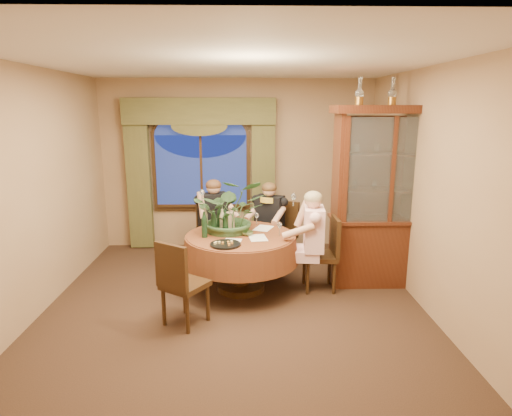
{
  "coord_description": "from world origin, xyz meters",
  "views": [
    {
      "loc": [
        0.14,
        -4.65,
        2.34
      ],
      "look_at": [
        0.27,
        0.61,
        1.1
      ],
      "focal_mm": 30.0,
      "sensor_mm": 36.0,
      "label": 1
    }
  ],
  "objects_px": {
    "stoneware_vase": "(230,222)",
    "chair_front_left": "(185,282)",
    "dining_table": "(241,262)",
    "wine_bottle_3": "(220,218)",
    "chair_back_right": "(280,235)",
    "wine_bottle_0": "(205,220)",
    "oil_lamp_center": "(393,91)",
    "person_pink": "(313,242)",
    "person_back": "(214,223)",
    "oil_lamp_left": "(360,91)",
    "wine_bottle_5": "(204,225)",
    "oil_lamp_right": "(425,91)",
    "centerpiece_plant": "(231,186)",
    "chair_back": "(214,233)",
    "wine_bottle_4": "(214,222)",
    "china_cabinet": "(385,198)",
    "wine_bottle_2": "(226,223)",
    "olive_bowl": "(247,233)",
    "chair_right": "(319,254)",
    "wine_bottle_1": "(222,222)",
    "person_scarf": "(269,224)"
  },
  "relations": [
    {
      "from": "stoneware_vase",
      "to": "chair_front_left",
      "type": "bearing_deg",
      "value": -113.62
    },
    {
      "from": "dining_table",
      "to": "wine_bottle_3",
      "type": "xyz_separation_m",
      "value": [
        -0.28,
        0.22,
        0.54
      ]
    },
    {
      "from": "chair_back_right",
      "to": "wine_bottle_0",
      "type": "height_order",
      "value": "wine_bottle_0"
    },
    {
      "from": "oil_lamp_center",
      "to": "wine_bottle_3",
      "type": "relative_size",
      "value": 1.03
    },
    {
      "from": "chair_back_right",
      "to": "wine_bottle_3",
      "type": "distance_m",
      "value": 1.15
    },
    {
      "from": "person_pink",
      "to": "person_back",
      "type": "xyz_separation_m",
      "value": [
        -1.34,
        0.97,
        -0.0
      ]
    },
    {
      "from": "oil_lamp_left",
      "to": "wine_bottle_5",
      "type": "xyz_separation_m",
      "value": [
        -1.94,
        -0.31,
        -1.62
      ]
    },
    {
      "from": "oil_lamp_right",
      "to": "person_pink",
      "type": "height_order",
      "value": "oil_lamp_right"
    },
    {
      "from": "centerpiece_plant",
      "to": "wine_bottle_5",
      "type": "relative_size",
      "value": 3.15
    },
    {
      "from": "oil_lamp_center",
      "to": "chair_back",
      "type": "distance_m",
      "value": 3.2
    },
    {
      "from": "chair_back",
      "to": "wine_bottle_4",
      "type": "bearing_deg",
      "value": 71.53
    },
    {
      "from": "chair_back",
      "to": "wine_bottle_4",
      "type": "xyz_separation_m",
      "value": [
        0.08,
        -0.97,
        0.44
      ]
    },
    {
      "from": "china_cabinet",
      "to": "wine_bottle_5",
      "type": "bearing_deg",
      "value": -172.54
    },
    {
      "from": "chair_back",
      "to": "person_pink",
      "type": "distance_m",
      "value": 1.73
    },
    {
      "from": "wine_bottle_3",
      "to": "oil_lamp_right",
      "type": "bearing_deg",
      "value": -0.37
    },
    {
      "from": "wine_bottle_0",
      "to": "wine_bottle_5",
      "type": "distance_m",
      "value": 0.21
    },
    {
      "from": "oil_lamp_right",
      "to": "wine_bottle_0",
      "type": "relative_size",
      "value": 1.03
    },
    {
      "from": "wine_bottle_2",
      "to": "wine_bottle_3",
      "type": "bearing_deg",
      "value": 109.46
    },
    {
      "from": "olive_bowl",
      "to": "chair_right",
      "type": "bearing_deg",
      "value": 1.31
    },
    {
      "from": "oil_lamp_right",
      "to": "chair_front_left",
      "type": "relative_size",
      "value": 0.35
    },
    {
      "from": "oil_lamp_left",
      "to": "chair_front_left",
      "type": "distance_m",
      "value": 3.13
    },
    {
      "from": "oil_lamp_right",
      "to": "chair_back_right",
      "type": "bearing_deg",
      "value": 159.62
    },
    {
      "from": "chair_back_right",
      "to": "wine_bottle_2",
      "type": "relative_size",
      "value": 2.91
    },
    {
      "from": "chair_back_right",
      "to": "person_pink",
      "type": "bearing_deg",
      "value": 144.65
    },
    {
      "from": "chair_right",
      "to": "wine_bottle_4",
      "type": "height_order",
      "value": "wine_bottle_4"
    },
    {
      "from": "oil_lamp_left",
      "to": "person_back",
      "type": "xyz_separation_m",
      "value": [
        -1.9,
        0.68,
        -1.87
      ]
    },
    {
      "from": "wine_bottle_1",
      "to": "wine_bottle_3",
      "type": "xyz_separation_m",
      "value": [
        -0.05,
        0.19,
        0.0
      ]
    },
    {
      "from": "chair_back",
      "to": "chair_front_left",
      "type": "bearing_deg",
      "value": 61.54
    },
    {
      "from": "chair_right",
      "to": "person_scarf",
      "type": "xyz_separation_m",
      "value": [
        -0.6,
        0.88,
        0.16
      ]
    },
    {
      "from": "person_back",
      "to": "centerpiece_plant",
      "type": "distance_m",
      "value": 1.03
    },
    {
      "from": "person_back",
      "to": "china_cabinet",
      "type": "bearing_deg",
      "value": 138.95
    },
    {
      "from": "oil_lamp_center",
      "to": "centerpiece_plant",
      "type": "bearing_deg",
      "value": -179.07
    },
    {
      "from": "chair_front_left",
      "to": "stoneware_vase",
      "type": "relative_size",
      "value": 3.71
    },
    {
      "from": "olive_bowl",
      "to": "wine_bottle_3",
      "type": "xyz_separation_m",
      "value": [
        -0.37,
        0.25,
        0.14
      ]
    },
    {
      "from": "wine_bottle_3",
      "to": "chair_back_right",
      "type": "bearing_deg",
      "value": 36.54
    },
    {
      "from": "dining_table",
      "to": "person_back",
      "type": "height_order",
      "value": "person_back"
    },
    {
      "from": "oil_lamp_center",
      "to": "wine_bottle_4",
      "type": "bearing_deg",
      "value": -174.99
    },
    {
      "from": "stoneware_vase",
      "to": "wine_bottle_3",
      "type": "bearing_deg",
      "value": 155.52
    },
    {
      "from": "chair_right",
      "to": "olive_bowl",
      "type": "relative_size",
      "value": 6.35
    },
    {
      "from": "china_cabinet",
      "to": "oil_lamp_left",
      "type": "relative_size",
      "value": 6.96
    },
    {
      "from": "oil_lamp_right",
      "to": "wine_bottle_4",
      "type": "relative_size",
      "value": 1.03
    },
    {
      "from": "chair_back",
      "to": "oil_lamp_center",
      "type": "bearing_deg",
      "value": 138.6
    },
    {
      "from": "person_pink",
      "to": "wine_bottle_0",
      "type": "bearing_deg",
      "value": 87.45
    },
    {
      "from": "person_scarf",
      "to": "wine_bottle_3",
      "type": "relative_size",
      "value": 3.89
    },
    {
      "from": "person_back",
      "to": "centerpiece_plant",
      "type": "height_order",
      "value": "centerpiece_plant"
    },
    {
      "from": "olive_bowl",
      "to": "china_cabinet",
      "type": "bearing_deg",
      "value": 7.29
    },
    {
      "from": "oil_lamp_left",
      "to": "china_cabinet",
      "type": "bearing_deg",
      "value": 0.0
    },
    {
      "from": "wine_bottle_0",
      "to": "wine_bottle_4",
      "type": "bearing_deg",
      "value": -39.06
    },
    {
      "from": "oil_lamp_right",
      "to": "wine_bottle_3",
      "type": "xyz_separation_m",
      "value": [
        -2.59,
        0.02,
        -1.62
      ]
    },
    {
      "from": "wine_bottle_0",
      "to": "wine_bottle_1",
      "type": "xyz_separation_m",
      "value": [
        0.23,
        -0.07,
        0.0
      ]
    }
  ]
}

